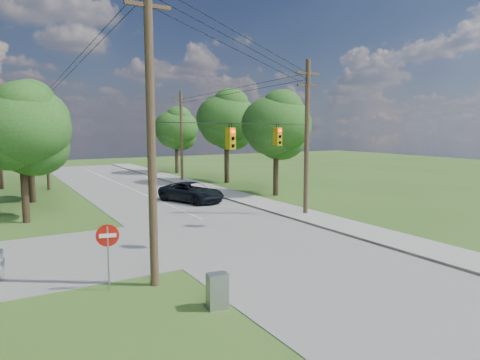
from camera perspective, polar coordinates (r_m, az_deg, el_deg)
ground at (r=18.75m, az=2.82°, el=-11.65°), size 140.00×140.00×0.00m
main_road at (r=23.83m, az=0.25°, el=-7.53°), size 10.00×100.00×0.03m
sidewalk_east at (r=27.75m, az=12.31°, el=-5.51°), size 2.60×100.00×0.12m
pole_sw at (r=16.10m, az=-11.81°, el=7.68°), size 2.00×0.32×12.00m
pole_ne at (r=29.50m, az=8.90°, el=5.89°), size 2.00×0.32×10.50m
pole_north_e at (r=48.58m, az=-7.82°, el=5.92°), size 2.00×0.32×10.00m
pole_north_w at (r=45.11m, az=-24.42°, el=5.28°), size 2.00×0.32×10.00m
power_lines at (r=28.87m, az=-7.43°, el=13.23°), size 13.93×29.62×4.93m
traffic_signals at (r=22.88m, az=2.20°, el=5.75°), size 4.91×3.27×1.05m
tree_w_near at (r=29.91m, az=-27.17°, el=6.10°), size 6.00×6.00×8.40m
tree_w_mid at (r=37.96m, az=-26.42°, el=7.16°), size 6.40×6.40×9.22m
tree_e_near at (r=37.75m, az=4.86°, el=7.37°), size 6.20×6.20×8.81m
tree_e_mid at (r=46.53m, az=-1.80°, el=8.12°), size 6.60×6.60×9.64m
tree_e_far at (r=56.97m, az=-8.51°, el=6.85°), size 5.80×5.80×8.32m
car_main_north at (r=34.78m, az=-6.48°, el=-1.60°), size 4.60×6.24×1.58m
control_cabinet at (r=14.70m, az=-3.03°, el=-14.55°), size 0.73×0.57×1.20m
do_not_enter_sign at (r=16.50m, az=-17.22°, el=-8.00°), size 0.82×0.22×2.50m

